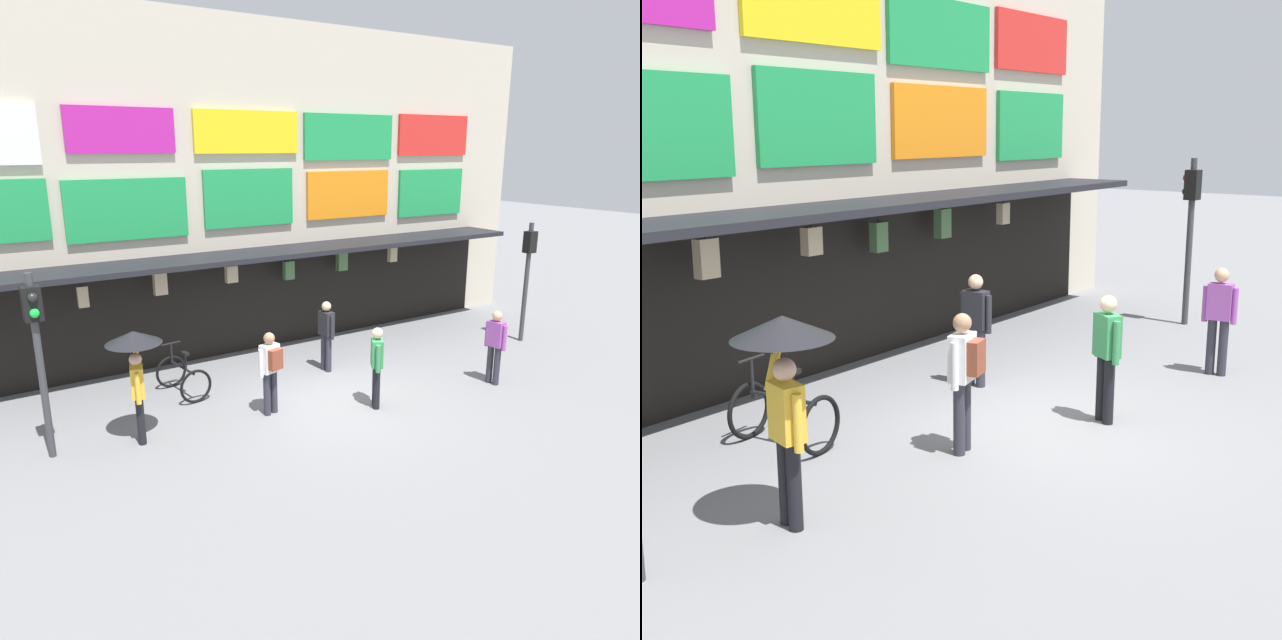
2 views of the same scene
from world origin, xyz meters
The scene contains 10 objects.
ground_plane centered at (0.00, 0.00, 0.00)m, with size 80.00×80.00×0.00m, color slate.
shopfront centered at (0.00, 4.57, 3.96)m, with size 18.00×2.60×8.00m.
traffic_light_near centered at (-5.45, 0.67, 2.14)m, with size 0.29×0.33×3.20m.
traffic_light_far centered at (6.45, 0.69, 2.14)m, with size 0.28×0.33×3.20m.
bicycle_parked centered at (-2.62, 2.03, 0.39)m, with size 0.87×1.25×1.05m.
pedestrian_in_white centered at (3.45, -1.05, 0.98)m, with size 0.39×0.53×1.68m.
pedestrian_in_black centered at (-1.48, 0.18, 0.98)m, with size 0.52×0.42×1.68m.
pedestrian_in_blue centered at (0.73, 1.61, 0.95)m, with size 0.25×0.53×1.68m.
pedestrian_with_umbrella centered at (-3.99, 0.38, 1.64)m, with size 0.96×0.96×2.08m.
pedestrian_in_red centered at (0.47, -0.65, 0.95)m, with size 0.38×0.46×1.68m.
Camera 1 is at (-6.50, -9.54, 5.11)m, focal length 33.66 mm.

